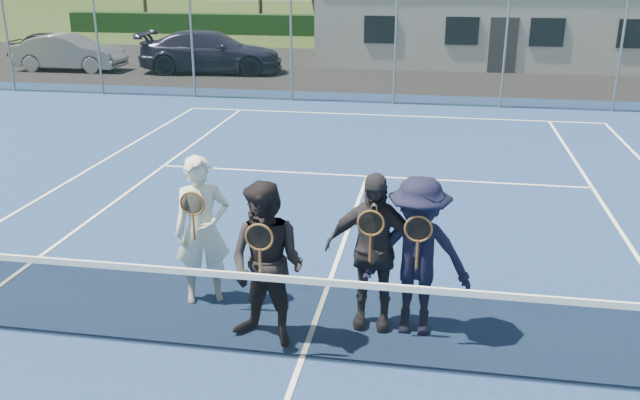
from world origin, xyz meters
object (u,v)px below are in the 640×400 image
(car_a, at_px, (58,47))
(player_b, at_px, (267,265))
(player_c, at_px, (372,251))
(player_a, at_px, (202,230))
(player_d, at_px, (417,257))
(car_c, at_px, (211,52))
(car_b, at_px, (69,53))
(tennis_net, at_px, (301,315))

(car_a, relative_size, player_b, 2.11)
(car_a, xyz_separation_m, player_c, (14.53, -18.62, 0.28))
(player_a, relative_size, player_c, 1.00)
(player_c, bearing_deg, player_d, -9.17)
(car_a, height_order, player_d, player_d)
(player_b, height_order, player_d, same)
(player_a, bearing_deg, car_c, 108.20)
(player_c, distance_m, player_d, 0.50)
(car_a, relative_size, car_b, 0.93)
(car_a, height_order, player_c, player_c)
(car_b, bearing_deg, player_b, -146.39)
(player_d, bearing_deg, player_c, 170.83)
(car_a, xyz_separation_m, car_b, (1.44, -1.66, 0.02))
(player_c, bearing_deg, car_c, 113.81)
(car_c, height_order, player_b, player_b)
(car_b, relative_size, player_c, 2.25)
(tennis_net, bearing_deg, player_d, 35.27)
(car_c, distance_m, tennis_net, 19.59)
(player_c, relative_size, player_d, 1.00)
(car_c, xyz_separation_m, player_c, (7.68, -17.40, 0.17))
(car_a, height_order, player_b, player_b)
(player_a, bearing_deg, car_a, 124.20)
(player_b, distance_m, player_c, 1.19)
(tennis_net, bearing_deg, player_a, 141.62)
(car_c, bearing_deg, player_d, -160.09)
(player_d, bearing_deg, tennis_net, -144.73)
(car_b, xyz_separation_m, player_c, (13.09, -16.96, 0.25))
(player_a, bearing_deg, tennis_net, -38.38)
(car_a, xyz_separation_m, player_a, (12.49, -18.37, 0.28))
(tennis_net, xyz_separation_m, player_d, (1.12, 0.79, 0.38))
(player_c, bearing_deg, tennis_net, -125.67)
(player_a, distance_m, player_b, 1.28)
(car_b, bearing_deg, player_d, -142.32)
(car_a, bearing_deg, player_b, -147.11)
(car_b, bearing_deg, tennis_net, -145.92)
(car_a, relative_size, player_d, 2.11)
(car_b, height_order, player_a, player_a)
(car_b, relative_size, player_d, 2.25)
(player_c, bearing_deg, player_a, 173.03)
(car_b, xyz_separation_m, tennis_net, (12.46, -17.83, -0.13))
(car_c, bearing_deg, player_b, -164.89)
(car_b, bearing_deg, player_a, -147.40)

